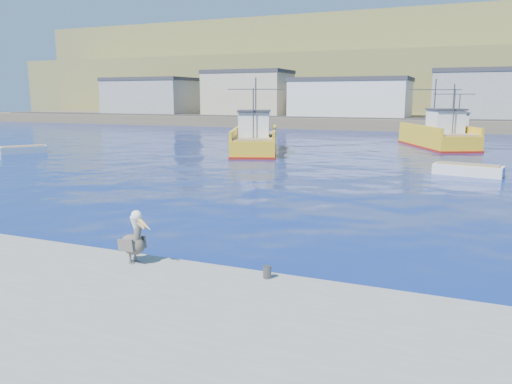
{
  "coord_description": "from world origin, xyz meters",
  "views": [
    {
      "loc": [
        7.09,
        -13.95,
        4.76
      ],
      "look_at": [
        0.44,
        2.07,
        1.43
      ],
      "focal_mm": 35.0,
      "sensor_mm": 36.0,
      "label": 1
    }
  ],
  "objects_px": {
    "skiff_left": "(23,150)",
    "boat_orange": "(453,135)",
    "pelican": "(134,240)",
    "skiff_mid": "(468,171)",
    "trawler_yellow_a": "(255,141)",
    "trawler_yellow_b": "(438,136)"
  },
  "relations": [
    {
      "from": "boat_orange",
      "to": "pelican",
      "type": "bearing_deg",
      "value": -98.85
    },
    {
      "from": "skiff_mid",
      "to": "pelican",
      "type": "xyz_separation_m",
      "value": [
        -8.1,
        -22.69,
        0.83
      ]
    },
    {
      "from": "trawler_yellow_a",
      "to": "trawler_yellow_b",
      "type": "distance_m",
      "value": 17.94
    },
    {
      "from": "trawler_yellow_b",
      "to": "pelican",
      "type": "distance_m",
      "value": 40.61
    },
    {
      "from": "boat_orange",
      "to": "skiff_left",
      "type": "relative_size",
      "value": 2.18
    },
    {
      "from": "boat_orange",
      "to": "trawler_yellow_a",
      "type": "bearing_deg",
      "value": -138.85
    },
    {
      "from": "skiff_left",
      "to": "pelican",
      "type": "bearing_deg",
      "value": -38.36
    },
    {
      "from": "trawler_yellow_a",
      "to": "skiff_left",
      "type": "xyz_separation_m",
      "value": [
        -17.97,
        -8.27,
        -0.76
      ]
    },
    {
      "from": "skiff_left",
      "to": "skiff_mid",
      "type": "bearing_deg",
      "value": 2.3
    },
    {
      "from": "pelican",
      "to": "skiff_mid",
      "type": "bearing_deg",
      "value": 70.35
    },
    {
      "from": "trawler_yellow_b",
      "to": "skiff_mid",
      "type": "relative_size",
      "value": 2.77
    },
    {
      "from": "trawler_yellow_b",
      "to": "skiff_left",
      "type": "height_order",
      "value": "trawler_yellow_b"
    },
    {
      "from": "trawler_yellow_a",
      "to": "pelican",
      "type": "distance_m",
      "value": 30.87
    },
    {
      "from": "skiff_left",
      "to": "pelican",
      "type": "height_order",
      "value": "pelican"
    },
    {
      "from": "skiff_left",
      "to": "pelican",
      "type": "relative_size",
      "value": 2.6
    },
    {
      "from": "boat_orange",
      "to": "pelican",
      "type": "distance_m",
      "value": 43.76
    },
    {
      "from": "trawler_yellow_a",
      "to": "skiff_mid",
      "type": "height_order",
      "value": "trawler_yellow_a"
    },
    {
      "from": "pelican",
      "to": "trawler_yellow_a",
      "type": "bearing_deg",
      "value": 106.8
    },
    {
      "from": "skiff_left",
      "to": "boat_orange",
      "type": "bearing_deg",
      "value": 33.14
    },
    {
      "from": "skiff_left",
      "to": "trawler_yellow_a",
      "type": "bearing_deg",
      "value": 24.72
    },
    {
      "from": "boat_orange",
      "to": "pelican",
      "type": "relative_size",
      "value": 5.67
    },
    {
      "from": "trawler_yellow_b",
      "to": "skiff_mid",
      "type": "xyz_separation_m",
      "value": [
        2.62,
        -17.55,
        -0.75
      ]
    }
  ]
}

